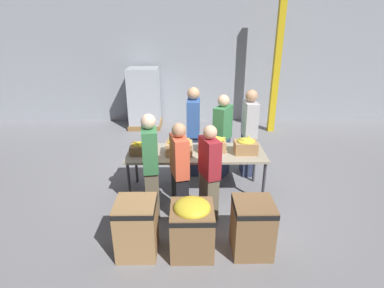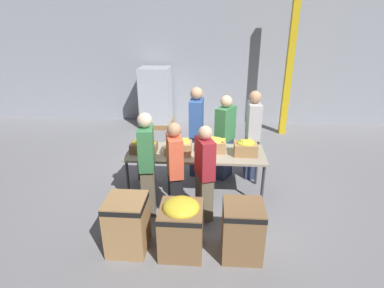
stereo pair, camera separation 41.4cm
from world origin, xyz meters
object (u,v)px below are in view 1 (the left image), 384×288
Objects in this scene: banana_box_2 at (213,143)px; volunteer_1 at (249,134)px; banana_box_0 at (144,148)px; donation_bin_0 at (137,226)px; volunteer_2 at (193,132)px; banana_box_1 at (179,147)px; donation_bin_2 at (252,225)px; volunteer_4 at (222,137)px; banana_box_3 at (246,146)px; volunteer_5 at (180,173)px; volunteer_3 at (209,173)px; pallet_stack_0 at (144,98)px; volunteer_0 at (151,167)px; sorting_table at (196,155)px; donation_bin_1 at (192,225)px; support_pillar at (277,58)px.

volunteer_1 is at bearing 40.85° from banana_box_2.
banana_box_0 is 0.58× the size of donation_bin_0.
volunteer_2 is at bearing 43.70° from banana_box_0.
volunteer_1 is at bearing 21.69° from banana_box_0.
banana_box_1 is 0.59× the size of donation_bin_2.
banana_box_1 reaches higher than banana_box_2.
donation_bin_2 is (0.18, -2.16, -0.42)m from volunteer_4.
banana_box_3 is 2.28m from donation_bin_0.
banana_box_3 is 0.79m from volunteer_1.
donation_bin_0 is (-0.78, -2.30, -0.46)m from volunteer_2.
banana_box_2 is at bearing 27.82° from volunteer_2.
volunteer_3 is at bearing -103.92° from volunteer_5.
banana_box_0 reaches higher than donation_bin_0.
volunteer_1 is 0.98× the size of volunteer_2.
volunteer_4 is at bearing 79.09° from volunteer_2.
banana_box_0 is 0.26× the size of pallet_stack_0.
volunteer_3 reaches higher than donation_bin_0.
banana_box_3 is 1.66m from volunteer_0.
sorting_table is at bearing 5.87° from volunteer_2.
banana_box_2 is 0.78m from volunteer_2.
sorting_table is 1.43× the size of volunteer_0.
donation_bin_1 is (-1.14, -2.25, -0.44)m from volunteer_1.
donation_bin_0 reaches higher than donation_bin_2.
donation_bin_0 is 0.72m from donation_bin_1.
banana_box_1 is 1.62m from donation_bin_0.
volunteer_1 is at bearing 90.78° from volunteer_2.
volunteer_5 reaches higher than sorting_table.
donation_bin_1 is at bearing 1.89° from volunteer_2.
donation_bin_1 is (-0.61, -2.16, -0.40)m from volunteer_4.
volunteer_0 is at bearing 63.49° from volunteer_3.
volunteer_3 reaches higher than banana_box_2.
pallet_stack_0 reaches higher than banana_box_1.
banana_box_3 is at bearing -10.77° from banana_box_2.
banana_box_1 is 0.57× the size of donation_bin_1.
donation_bin_1 is (0.19, -1.45, -0.50)m from banana_box_1.
banana_box_3 is 0.22× the size of pallet_stack_0.
banana_box_1 is 1.83m from donation_bin_2.
support_pillar is (2.04, 4.06, 1.25)m from volunteer_3.
volunteer_4 is at bearing -81.77° from volunteer_1.
volunteer_5 is (-0.44, -0.01, 0.02)m from volunteer_3.
pallet_stack_0 is at bearing 114.36° from banana_box_2.
volunteer_1 is (1.75, 1.35, 0.03)m from volunteer_0.
banana_box_0 is at bearing 27.65° from volunteer_5.
pallet_stack_0 is at bearing 110.29° from sorting_table.
volunteer_5 reaches higher than banana_box_3.
volunteer_0 is 0.96× the size of volunteer_1.
pallet_stack_0 reaches higher than banana_box_3.
banana_box_0 is 0.29× the size of volunteer_3.
banana_box_1 and banana_box_3 have the same top height.
donation_bin_0 is at bearing -109.79° from banana_box_1.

